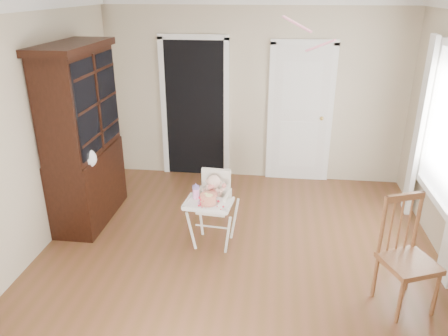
# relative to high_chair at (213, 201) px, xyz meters

# --- Properties ---
(floor) EXTENTS (5.00, 5.00, 0.00)m
(floor) POSITION_rel_high_chair_xyz_m (0.31, -0.42, -0.56)
(floor) COLOR brown
(floor) RESTS_ON ground
(ceiling) EXTENTS (5.00, 5.00, 0.00)m
(ceiling) POSITION_rel_high_chair_xyz_m (0.31, -0.42, 2.14)
(ceiling) COLOR white
(ceiling) RESTS_ON wall_back
(wall_back) EXTENTS (4.50, 0.00, 4.50)m
(wall_back) POSITION_rel_high_chair_xyz_m (0.31, 2.08, 0.79)
(wall_back) COLOR beige
(wall_back) RESTS_ON floor
(wall_left) EXTENTS (0.00, 5.00, 5.00)m
(wall_left) POSITION_rel_high_chair_xyz_m (-1.94, -0.42, 0.79)
(wall_left) COLOR beige
(wall_left) RESTS_ON floor
(crown_molding) EXTENTS (4.50, 5.00, 0.12)m
(crown_molding) POSITION_rel_high_chair_xyz_m (0.31, -0.42, 2.08)
(crown_molding) COLOR white
(crown_molding) RESTS_ON ceiling
(doorway) EXTENTS (1.06, 0.05, 2.22)m
(doorway) POSITION_rel_high_chair_xyz_m (-0.59, 2.06, 0.55)
(doorway) COLOR black
(doorway) RESTS_ON wall_back
(closet_door) EXTENTS (0.96, 0.09, 2.13)m
(closet_door) POSITION_rel_high_chair_xyz_m (1.01, 2.05, 0.46)
(closet_door) COLOR white
(closet_door) RESTS_ON wall_back
(window_right) EXTENTS (0.13, 1.84, 2.30)m
(window_right) POSITION_rel_high_chair_xyz_m (2.49, 0.38, 0.73)
(window_right) COLOR white
(window_right) RESTS_ON wall_right
(high_chair) EXTENTS (0.57, 0.69, 0.91)m
(high_chair) POSITION_rel_high_chair_xyz_m (0.00, 0.00, 0.00)
(high_chair) COLOR white
(high_chair) RESTS_ON floor
(baby) EXTENTS (0.25, 0.19, 0.37)m
(baby) POSITION_rel_high_chair_xyz_m (0.00, 0.02, 0.12)
(baby) COLOR beige
(baby) RESTS_ON high_chair
(cake) EXTENTS (0.23, 0.23, 0.11)m
(cake) POSITION_rel_high_chair_xyz_m (-0.02, -0.20, 0.12)
(cake) COLOR silver
(cake) RESTS_ON high_chair
(sippy_cup) EXTENTS (0.08, 0.08, 0.19)m
(sippy_cup) POSITION_rel_high_chair_xyz_m (-0.17, -0.10, 0.15)
(sippy_cup) COLOR #F696D7
(sippy_cup) RESTS_ON high_chair
(china_cabinet) EXTENTS (0.59, 1.32, 2.23)m
(china_cabinet) POSITION_rel_high_chair_xyz_m (-1.67, 0.44, 0.55)
(china_cabinet) COLOR black
(china_cabinet) RESTS_ON floor
(dining_chair) EXTENTS (0.58, 0.58, 1.08)m
(dining_chair) POSITION_rel_high_chair_xyz_m (1.92, -0.81, -0.06)
(dining_chair) COLOR brown
(dining_chair) RESTS_ON floor
(streamer) EXTENTS (0.32, 0.40, 0.15)m
(streamer) POSITION_rel_high_chair_xyz_m (0.84, 0.62, 1.88)
(streamer) COLOR pink
(streamer) RESTS_ON ceiling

